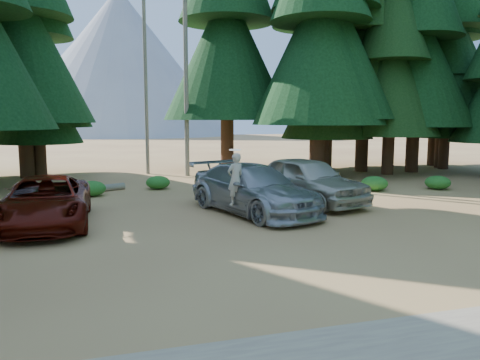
# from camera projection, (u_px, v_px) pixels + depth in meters

# --- Properties ---
(ground) EXTENTS (160.00, 160.00, 0.00)m
(ground) POSITION_uv_depth(u_px,v_px,m) (255.00, 244.00, 11.59)
(ground) COLOR #9F6C43
(ground) RESTS_ON ground
(forest_belt_north) EXTENTS (36.00, 7.00, 22.00)m
(forest_belt_north) POSITION_uv_depth(u_px,v_px,m) (172.00, 175.00, 25.88)
(forest_belt_north) COLOR black
(forest_belt_north) RESTS_ON ground
(snag_front) EXTENTS (0.24, 0.24, 12.00)m
(snag_front) POSITION_uv_depth(u_px,v_px,m) (186.00, 64.00, 24.85)
(snag_front) COLOR #6C6756
(snag_front) RESTS_ON ground
(snag_back) EXTENTS (0.20, 0.20, 10.00)m
(snag_back) POSITION_uv_depth(u_px,v_px,m) (146.00, 84.00, 25.85)
(snag_back) COLOR #6C6756
(snag_back) RESTS_ON ground
(mountain_peak) EXTENTS (48.00, 50.00, 28.00)m
(mountain_peak) POSITION_uv_depth(u_px,v_px,m) (107.00, 70.00, 93.27)
(mountain_peak) COLOR #93959B
(mountain_peak) RESTS_ON ground
(red_pickup) EXTENTS (2.39, 5.15, 1.43)m
(red_pickup) POSITION_uv_depth(u_px,v_px,m) (46.00, 202.00, 13.47)
(red_pickup) COLOR #500E06
(red_pickup) RESTS_ON ground
(silver_minivan_center) EXTENTS (3.77, 5.91, 1.60)m
(silver_minivan_center) POSITION_uv_depth(u_px,v_px,m) (253.00, 189.00, 15.36)
(silver_minivan_center) COLOR #A2A4AA
(silver_minivan_center) RESTS_ON ground
(silver_minivan_right) EXTENTS (3.48, 5.44, 1.73)m
(silver_minivan_right) POSITION_uv_depth(u_px,v_px,m) (307.00, 180.00, 17.04)
(silver_minivan_right) COLOR #BAB6A5
(silver_minivan_right) RESTS_ON ground
(frisbee_player) EXTENTS (0.69, 0.57, 1.73)m
(frisbee_player) POSITION_uv_depth(u_px,v_px,m) (235.00, 179.00, 14.45)
(frisbee_player) COLOR beige
(frisbee_player) RESTS_ON ground
(log_left) EXTENTS (3.74, 2.08, 0.29)m
(log_left) POSITION_uv_depth(u_px,v_px,m) (80.00, 191.00, 19.28)
(log_left) COLOR #6C6756
(log_left) RESTS_ON ground
(log_mid) EXTENTS (3.18, 0.72, 0.26)m
(log_mid) POSITION_uv_depth(u_px,v_px,m) (266.00, 189.00, 19.89)
(log_mid) COLOR #6C6756
(log_mid) RESTS_ON ground
(log_right) EXTENTS (4.95, 1.90, 0.33)m
(log_right) POSITION_uv_depth(u_px,v_px,m) (264.00, 184.00, 21.17)
(log_right) COLOR #6C6756
(log_right) RESTS_ON ground
(shrub_far_left) EXTENTS (1.11, 1.11, 0.61)m
(shrub_far_left) POSITION_uv_depth(u_px,v_px,m) (92.00, 189.00, 18.79)
(shrub_far_left) COLOR #21621D
(shrub_far_left) RESTS_ON ground
(shrub_left) EXTENTS (0.83, 0.83, 0.46)m
(shrub_left) POSITION_uv_depth(u_px,v_px,m) (64.00, 187.00, 19.64)
(shrub_left) COLOR #21621D
(shrub_left) RESTS_ON ground
(shrub_center_left) EXTENTS (1.06, 1.06, 0.58)m
(shrub_center_left) POSITION_uv_depth(u_px,v_px,m) (158.00, 182.00, 20.72)
(shrub_center_left) COLOR #21621D
(shrub_center_left) RESTS_ON ground
(shrub_center_right) EXTENTS (0.92, 0.92, 0.51)m
(shrub_center_right) POSITION_uv_depth(u_px,v_px,m) (275.00, 184.00, 20.45)
(shrub_center_right) COLOR #21621D
(shrub_center_right) RESTS_ON ground
(shrub_right) EXTENTS (1.22, 1.22, 0.67)m
(shrub_right) POSITION_uv_depth(u_px,v_px,m) (242.00, 182.00, 20.65)
(shrub_right) COLOR #21621D
(shrub_right) RESTS_ON ground
(shrub_far_right) EXTENTS (1.14, 1.14, 0.63)m
(shrub_far_right) POSITION_uv_depth(u_px,v_px,m) (374.00, 183.00, 20.22)
(shrub_far_right) COLOR #21621D
(shrub_far_right) RESTS_ON ground
(shrub_edge_east) EXTENTS (1.09, 1.09, 0.60)m
(shrub_edge_east) POSITION_uv_depth(u_px,v_px,m) (438.00, 182.00, 20.62)
(shrub_edge_east) COLOR #21621D
(shrub_edge_east) RESTS_ON ground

